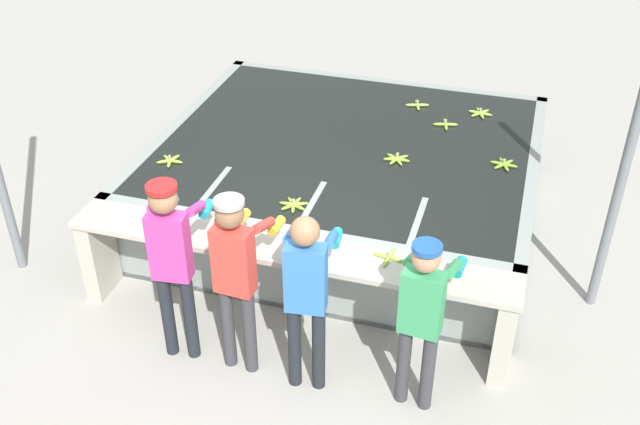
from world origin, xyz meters
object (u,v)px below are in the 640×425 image
Objects in this scene: worker_2 at (307,288)px; worker_3 at (422,310)px; banana_bunch_floating_0 at (445,124)px; banana_bunch_floating_4 at (170,160)px; banana_bunch_ledge_0 at (389,257)px; banana_bunch_floating_1 at (504,164)px; worker_1 at (236,268)px; banana_bunch_floating_3 at (417,105)px; support_post_right at (628,157)px; banana_bunch_floating_2 at (397,159)px; banana_bunch_floating_6 at (294,205)px; worker_0 at (172,254)px; banana_bunch_floating_5 at (480,113)px; knife_0 at (155,228)px.

worker_3 is at bearing 3.73° from worker_2.
worker_2 is 3.34m from banana_bunch_floating_0.
worker_3 is 5.74× the size of banana_bunch_floating_4.
banana_bunch_floating_0 is at bearing 88.43° from banana_bunch_ledge_0.
banana_bunch_ledge_0 is at bearing -112.48° from banana_bunch_floating_1.
banana_bunch_floating_4 is (-1.40, 1.62, -0.12)m from worker_1.
banana_bunch_floating_3 is 0.09× the size of support_post_right.
banana_bunch_floating_2 is 1.33m from banana_bunch_floating_3.
worker_0 is at bearing -117.90° from banana_bunch_floating_6.
banana_bunch_floating_0 is 1.01m from banana_bunch_floating_1.
banana_bunch_floating_1 is 1.00× the size of banana_bunch_floating_5.
support_post_right is at bearing -42.32° from banana_bunch_floating_3.
banana_bunch_floating_2 is 2.27m from support_post_right.
worker_3 reaches higher than banana_bunch_floating_1.
banana_bunch_floating_2 is at bearing -111.16° from banana_bunch_floating_0.
banana_bunch_floating_0 is 1.01× the size of banana_bunch_floating_3.
banana_bunch_floating_3 is at bearing 96.10° from banana_bunch_ledge_0.
banana_bunch_ledge_0 is 2.09m from knife_0.
support_post_right reaches higher than banana_bunch_floating_3.
support_post_right is (1.72, -1.52, 0.68)m from banana_bunch_floating_0.
banana_bunch_floating_6 is at bearing 112.93° from worker_2.
banana_bunch_floating_2 is at bearing 163.93° from support_post_right.
worker_0 reaches higher than worker_3.
worker_3 is 3.63m from banana_bunch_floating_5.
worker_1 is at bearing -179.09° from worker_3.
support_post_right is (2.30, 1.77, 0.59)m from worker_2.
banana_bunch_floating_2 is at bearing -117.71° from banana_bunch_floating_5.
banana_bunch_floating_4 is at bearing -145.07° from banana_bunch_floating_5.
support_post_right is at bearing 37.54° from worker_2.
banana_bunch_ledge_0 is at bearing 21.53° from worker_0.
banana_bunch_ledge_0 is at bearing -21.15° from banana_bunch_floating_4.
worker_3 is at bearing -84.29° from banana_bunch_floating_0.
support_post_right is (3.46, 1.74, 0.53)m from worker_0.
worker_2 is 0.90m from worker_3.
worker_0 is at bearing -118.04° from banana_bunch_floating_0.
worker_0 reaches higher than worker_2.
banana_bunch_floating_5 is 0.09× the size of support_post_right.
banana_bunch_floating_5 is at bearing 51.75° from knife_0.
worker_3 is at bearing -98.71° from banana_bunch_floating_1.
support_post_right reaches higher than worker_1.
worker_0 is 3.69m from banana_bunch_floating_0.
support_post_right is (3.88, 1.24, 0.69)m from knife_0.
worker_2 is at bearing -92.86° from banana_bunch_floating_3.
banana_bunch_floating_6 is 0.85× the size of knife_0.
banana_bunch_floating_4 is 0.98× the size of banana_bunch_ledge_0.
support_post_right is at bearing -41.47° from banana_bunch_floating_0.
banana_bunch_floating_2 is at bearing 59.46° from worker_0.
banana_bunch_floating_1 is 3.52m from knife_0.
support_post_right is (1.40, 1.71, 0.64)m from worker_3.
worker_0 is 1.03× the size of worker_2.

